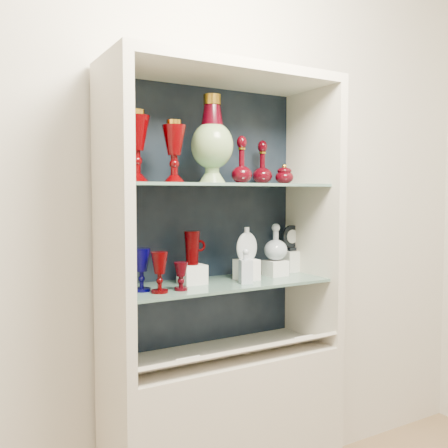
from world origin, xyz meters
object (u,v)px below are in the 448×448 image
pedestal_lamp_left (136,146)px  clear_square_bottle (246,266)px  ruby_goblet_tall (160,272)px  enamel_urn (212,139)px  flat_flask (247,243)px  lidded_bowl (284,174)px  cobalt_goblet (141,270)px  ruby_goblet_small (181,276)px  cameo_medallion (292,238)px  ruby_decanter_b (262,161)px  ruby_pitcher (192,248)px  clear_round_decanter (276,243)px  pedestal_lamp_right (174,152)px  ruby_decanter_a (242,157)px

pedestal_lamp_left → clear_square_bottle: pedestal_lamp_left is taller
ruby_goblet_tall → enamel_urn: bearing=10.9°
ruby_goblet_tall → flat_flask: flat_flask is taller
lidded_bowl → enamel_urn: bearing=-171.8°
lidded_bowl → cobalt_goblet: bearing=-176.5°
pedestal_lamp_left → lidded_bowl: size_ratio=2.87×
cobalt_goblet → ruby_goblet_small: (0.14, -0.06, -0.03)m
cameo_medallion → pedestal_lamp_left: bearing=-176.0°
cobalt_goblet → ruby_goblet_small: bearing=-24.1°
ruby_decanter_b → ruby_goblet_tall: (-0.58, -0.15, -0.45)m
ruby_decanter_b → clear_square_bottle: bearing=-141.0°
pedestal_lamp_left → ruby_pitcher: 0.48m
cobalt_goblet → clear_square_bottle: 0.44m
pedestal_lamp_left → enamel_urn: bearing=-3.4°
ruby_pitcher → cameo_medallion: cameo_medallion is taller
enamel_urn → pedestal_lamp_left: bearing=176.6°
pedestal_lamp_left → clear_round_decanter: (0.68, 0.03, -0.41)m
pedestal_lamp_right → ruby_goblet_small: bearing=-64.9°
ruby_pitcher → clear_square_bottle: 0.24m
ruby_decanter_a → cameo_medallion: (0.34, 0.09, -0.37)m
ruby_decanter_b → pedestal_lamp_right: bearing=-166.3°
ruby_goblet_small → ruby_pitcher: 0.18m
ruby_goblet_small → ruby_pitcher: bearing=46.2°
enamel_urn → ruby_pitcher: enamel_urn is taller
lidded_bowl → cobalt_goblet: (-0.72, -0.04, -0.38)m
pedestal_lamp_right → flat_flask: size_ratio=1.65×
enamel_urn → ruby_goblet_tall: size_ratio=2.29×
pedestal_lamp_left → ruby_decanter_b: 0.65m
pedestal_lamp_left → ruby_pitcher: pedestal_lamp_left is taller
ruby_decanter_a → clear_round_decanter: ruby_decanter_a is taller
cobalt_goblet → pedestal_lamp_right: bearing=-15.0°
enamel_urn → cobalt_goblet: enamel_urn is taller
ruby_goblet_tall → cameo_medallion: size_ratio=1.21×
ruby_pitcher → clear_square_bottle: bearing=-17.4°
clear_round_decanter → enamel_urn: bearing=-172.0°
flat_flask → cameo_medallion: (0.32, 0.09, 0.00)m
ruby_decanter_b → ruby_pitcher: ruby_decanter_b is taller
clear_square_bottle → cameo_medallion: cameo_medallion is taller
cobalt_goblet → cameo_medallion: (0.80, 0.10, 0.08)m
pedestal_lamp_left → flat_flask: 0.64m
pedestal_lamp_right → pedestal_lamp_left: bearing=165.3°
clear_square_bottle → cobalt_goblet: bearing=171.8°
pedestal_lamp_right → cobalt_goblet: size_ratio=1.45×
clear_square_bottle → flat_flask: 0.12m
clear_square_bottle → clear_round_decanter: 0.26m
pedestal_lamp_right → clear_square_bottle: (0.31, -0.03, -0.47)m
enamel_urn → clear_round_decanter: 0.58m
ruby_decanter_b → ruby_pitcher: 0.54m
pedestal_lamp_right → lidded_bowl: size_ratio=2.52×
pedestal_lamp_right → ruby_decanter_a: pedestal_lamp_right is taller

